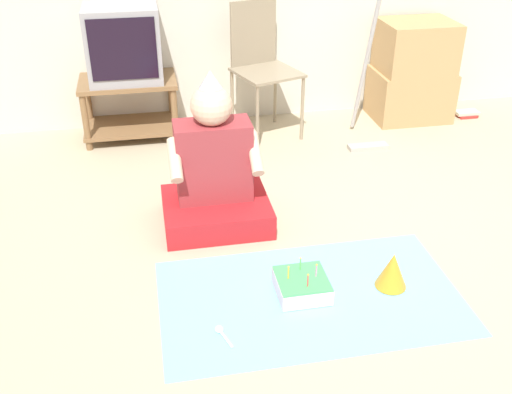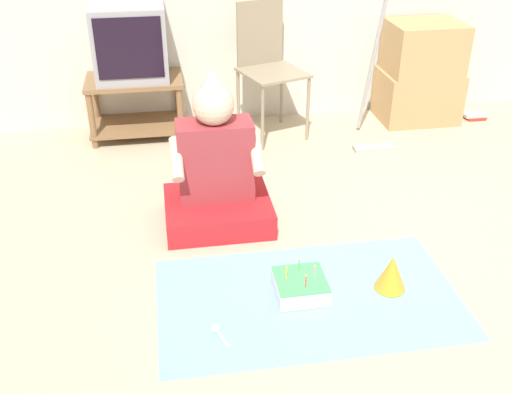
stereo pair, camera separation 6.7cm
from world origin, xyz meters
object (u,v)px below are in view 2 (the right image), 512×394
object	(u,v)px
person_seated	(216,176)
tv	(130,42)
party_hat_blue	(392,272)
book_pile	(474,116)
folding_chair	(267,60)
birthday_cake	(300,286)
cardboard_box_stack	(420,73)
dust_mop	(373,98)

from	to	relation	value
person_seated	tv	bearing A→B (deg)	109.12
person_seated	party_hat_blue	xyz separation A→B (m)	(0.73, -0.75, -0.18)
tv	party_hat_blue	world-z (taller)	tv
tv	book_pile	bearing A→B (deg)	-2.26
folding_chair	party_hat_blue	distance (m)	2.00
folding_chair	birthday_cake	bearing A→B (deg)	-95.54
tv	person_seated	distance (m)	1.40
birthday_cake	party_hat_blue	distance (m)	0.43
birthday_cake	party_hat_blue	xyz separation A→B (m)	(0.43, -0.03, 0.05)
folding_chair	cardboard_box_stack	world-z (taller)	folding_chair
book_pile	birthday_cake	bearing A→B (deg)	-134.03
folding_chair	person_seated	world-z (taller)	folding_chair
cardboard_box_stack	book_pile	world-z (taller)	cardboard_box_stack
tv	book_pile	xyz separation A→B (m)	(2.58, -0.10, -0.66)
cardboard_box_stack	party_hat_blue	bearing A→B (deg)	-115.27
tv	person_seated	xyz separation A→B (m)	(0.44, -1.27, -0.40)
person_seated	party_hat_blue	size ratio (longest dim) A/B	4.80
party_hat_blue	person_seated	bearing A→B (deg)	134.32
person_seated	birthday_cake	size ratio (longest dim) A/B	3.62
cardboard_box_stack	person_seated	world-z (taller)	person_seated
birthday_cake	person_seated	bearing A→B (deg)	112.91
person_seated	party_hat_blue	world-z (taller)	person_seated
cardboard_box_stack	party_hat_blue	world-z (taller)	cardboard_box_stack
cardboard_box_stack	party_hat_blue	xyz separation A→B (m)	(-0.94, -1.99, -0.27)
folding_chair	person_seated	distance (m)	1.31
book_pile	person_seated	distance (m)	2.45
book_pile	person_seated	bearing A→B (deg)	-151.29
dust_mop	party_hat_blue	distance (m)	1.66
tv	birthday_cake	bearing A→B (deg)	-69.48
tv	birthday_cake	world-z (taller)	tv
folding_chair	person_seated	size ratio (longest dim) A/B	1.08
tv	dust_mop	bearing A→B (deg)	-15.37
folding_chair	birthday_cake	size ratio (longest dim) A/B	3.92
folding_chair	birthday_cake	xyz separation A→B (m)	(-0.19, -1.91, -0.49)
tv	cardboard_box_stack	size ratio (longest dim) A/B	0.68
birthday_cake	party_hat_blue	world-z (taller)	party_hat_blue
dust_mop	party_hat_blue	xyz separation A→B (m)	(-0.43, -1.58, -0.25)
cardboard_box_stack	dust_mop	bearing A→B (deg)	-141.11
tv	folding_chair	bearing A→B (deg)	-5.39
person_seated	birthday_cake	world-z (taller)	person_seated
person_seated	cardboard_box_stack	bearing A→B (deg)	36.53
book_pile	party_hat_blue	bearing A→B (deg)	-126.15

